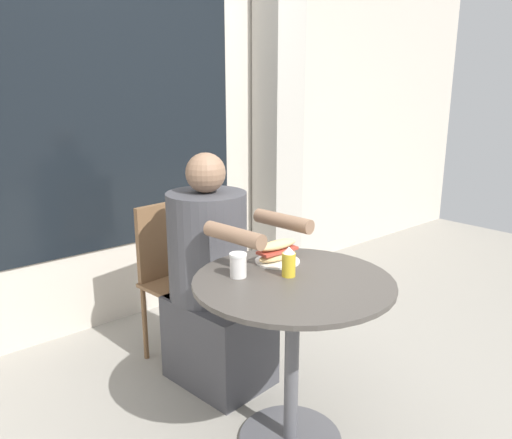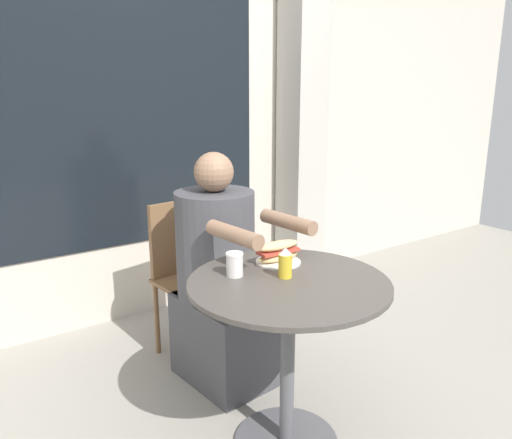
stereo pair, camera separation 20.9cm
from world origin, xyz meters
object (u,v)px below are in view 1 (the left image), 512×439
(sandwich_on_plate, at_px, (277,253))
(condiment_bottle, at_px, (289,262))
(diner_chair, at_px, (174,267))
(seated_diner, at_px, (214,288))
(drink_cup, at_px, (238,265))
(cafe_table, at_px, (292,324))

(sandwich_on_plate, height_order, condiment_bottle, condiment_bottle)
(diner_chair, distance_m, sandwich_on_plate, 0.82)
(diner_chair, bearing_deg, sandwich_on_plate, 88.35)
(seated_diner, xyz_separation_m, drink_cup, (-0.20, -0.44, 0.29))
(diner_chair, height_order, condiment_bottle, same)
(cafe_table, xyz_separation_m, diner_chair, (0.03, 0.96, -0.03))
(cafe_table, height_order, seated_diner, seated_diner)
(condiment_bottle, bearing_deg, seated_diner, 86.23)
(condiment_bottle, bearing_deg, drink_cup, 141.22)
(cafe_table, xyz_separation_m, sandwich_on_plate, (0.09, 0.19, 0.24))
(seated_diner, relative_size, drink_cup, 12.06)
(cafe_table, distance_m, seated_diner, 0.61)
(cafe_table, relative_size, seated_diner, 0.68)
(seated_diner, relative_size, sandwich_on_plate, 5.76)
(diner_chair, relative_size, drink_cup, 8.86)
(sandwich_on_plate, xyz_separation_m, condiment_bottle, (-0.08, -0.15, 0.02))
(diner_chair, relative_size, sandwich_on_plate, 4.23)
(diner_chair, bearing_deg, seated_diner, 86.32)
(seated_diner, xyz_separation_m, sandwich_on_plate, (0.04, -0.42, 0.28))
(diner_chair, height_order, sandwich_on_plate, diner_chair)
(drink_cup, bearing_deg, condiment_bottle, -38.78)
(diner_chair, xyz_separation_m, seated_diner, (0.01, -0.35, -0.02))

